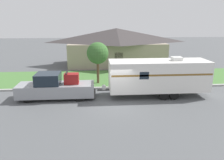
{
  "coord_description": "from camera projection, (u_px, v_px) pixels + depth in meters",
  "views": [
    {
      "loc": [
        -1.45,
        -15.05,
        6.05
      ],
      "look_at": [
        -0.16,
        1.55,
        1.4
      ],
      "focal_mm": 35.0,
      "sensor_mm": 36.0,
      "label": 1
    }
  ],
  "objects": [
    {
      "name": "ground_plane",
      "position": [
        116.0,
        104.0,
        16.19
      ],
      "size": [
        120.0,
        120.0,
        0.0
      ],
      "primitive_type": "plane",
      "color": "#515456"
    },
    {
      "name": "curb_strip",
      "position": [
        112.0,
        88.0,
        19.77
      ],
      "size": [
        80.0,
        0.3,
        0.14
      ],
      "color": "#999993",
      "rests_on": "ground_plane"
    },
    {
      "name": "lawn_strip",
      "position": [
        109.0,
        78.0,
        23.29
      ],
      "size": [
        80.0,
        7.0,
        0.03
      ],
      "color": "#477538",
      "rests_on": "ground_plane"
    },
    {
      "name": "house_across_street",
      "position": [
        116.0,
        46.0,
        29.65
      ],
      "size": [
        13.62,
        6.85,
        4.9
      ],
      "color": "gray",
      "rests_on": "ground_plane"
    },
    {
      "name": "pickup_truck",
      "position": [
        56.0,
        87.0,
        17.09
      ],
      "size": [
        6.03,
        1.93,
        2.1
      ],
      "color": "black",
      "rests_on": "ground_plane"
    },
    {
      "name": "travel_trailer",
      "position": [
        158.0,
        75.0,
        17.48
      ],
      "size": [
        8.86,
        2.37,
        3.18
      ],
      "color": "black",
      "rests_on": "ground_plane"
    },
    {
      "name": "mailbox",
      "position": [
        159.0,
        74.0,
        20.66
      ],
      "size": [
        0.48,
        0.2,
        1.38
      ],
      "color": "brown",
      "rests_on": "ground_plane"
    },
    {
      "name": "tree_in_yard",
      "position": [
        98.0,
        53.0,
        20.62
      ],
      "size": [
        2.06,
        2.06,
        3.99
      ],
      "color": "brown",
      "rests_on": "ground_plane"
    }
  ]
}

